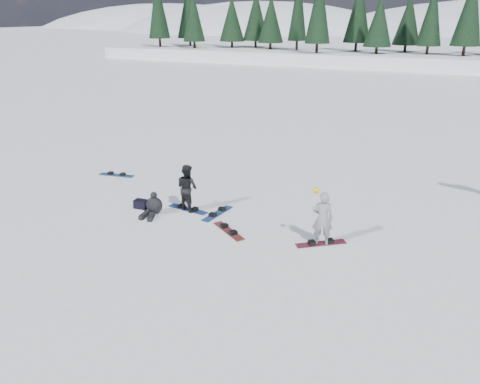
{
  "coord_description": "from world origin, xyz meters",
  "views": [
    {
      "loc": [
        5.46,
        -11.28,
        6.27
      ],
      "look_at": [
        -0.25,
        1.03,
        1.1
      ],
      "focal_mm": 35.0,
      "sensor_mm": 36.0,
      "label": 1
    }
  ],
  "objects_px": {
    "snowboarder_man": "(187,188)",
    "snowboarder_woman": "(322,218)",
    "gear_bag": "(141,204)",
    "snowboard_loose_b": "(229,231)",
    "seated_rider": "(154,206)",
    "snowboard_loose_c": "(117,175)",
    "snowboard_loose_a": "(217,214)"
  },
  "relations": [
    {
      "from": "gear_bag",
      "to": "snowboarder_man",
      "type": "bearing_deg",
      "value": 20.06
    },
    {
      "from": "snowboarder_woman",
      "to": "snowboard_loose_c",
      "type": "height_order",
      "value": "snowboarder_woman"
    },
    {
      "from": "seated_rider",
      "to": "snowboard_loose_c",
      "type": "height_order",
      "value": "seated_rider"
    },
    {
      "from": "gear_bag",
      "to": "snowboard_loose_b",
      "type": "bearing_deg",
      "value": -6.38
    },
    {
      "from": "snowboard_loose_b",
      "to": "snowboarder_man",
      "type": "bearing_deg",
      "value": -170.61
    },
    {
      "from": "snowboarder_man",
      "to": "snowboarder_woman",
      "type": "bearing_deg",
      "value": -171.36
    },
    {
      "from": "snowboarder_woman",
      "to": "gear_bag",
      "type": "distance_m",
      "value": 6.4
    },
    {
      "from": "seated_rider",
      "to": "snowboard_loose_a",
      "type": "bearing_deg",
      "value": 9.43
    },
    {
      "from": "snowboard_loose_c",
      "to": "snowboard_loose_a",
      "type": "xyz_separation_m",
      "value": [
        5.65,
        -1.8,
        0.0
      ]
    },
    {
      "from": "snowboard_loose_a",
      "to": "snowboarder_man",
      "type": "bearing_deg",
      "value": 101.54
    },
    {
      "from": "snowboard_loose_b",
      "to": "snowboard_loose_a",
      "type": "bearing_deg",
      "value": 166.55
    },
    {
      "from": "gear_bag",
      "to": "snowboard_loose_b",
      "type": "distance_m",
      "value": 3.58
    },
    {
      "from": "seated_rider",
      "to": "snowboard_loose_b",
      "type": "xyz_separation_m",
      "value": [
        2.86,
        -0.15,
        -0.28
      ]
    },
    {
      "from": "snowboarder_man",
      "to": "gear_bag",
      "type": "bearing_deg",
      "value": 35.7
    },
    {
      "from": "snowboard_loose_c",
      "to": "snowboard_loose_b",
      "type": "xyz_separation_m",
      "value": [
        6.59,
        -2.85,
        0.0
      ]
    },
    {
      "from": "snowboarder_woman",
      "to": "snowboard_loose_a",
      "type": "height_order",
      "value": "snowboarder_woman"
    },
    {
      "from": "gear_bag",
      "to": "seated_rider",
      "type": "bearing_deg",
      "value": -19.66
    },
    {
      "from": "snowboarder_woman",
      "to": "snowboard_loose_a",
      "type": "bearing_deg",
      "value": -26.69
    },
    {
      "from": "seated_rider",
      "to": "snowboard_loose_c",
      "type": "xyz_separation_m",
      "value": [
        -3.73,
        2.7,
        -0.28
      ]
    },
    {
      "from": "snowboard_loose_c",
      "to": "gear_bag",
      "type": "bearing_deg",
      "value": -48.29
    },
    {
      "from": "snowboarder_man",
      "to": "seated_rider",
      "type": "height_order",
      "value": "snowboarder_man"
    },
    {
      "from": "snowboarder_woman",
      "to": "gear_bag",
      "type": "xyz_separation_m",
      "value": [
        -6.37,
        0.03,
        -0.67
      ]
    },
    {
      "from": "snowboarder_woman",
      "to": "snowboarder_man",
      "type": "relative_size",
      "value": 1.09
    },
    {
      "from": "seated_rider",
      "to": "snowboard_loose_c",
      "type": "distance_m",
      "value": 4.61
    },
    {
      "from": "seated_rider",
      "to": "snowboard_loose_a",
      "type": "relative_size",
      "value": 0.66
    },
    {
      "from": "snowboard_loose_b",
      "to": "gear_bag",
      "type": "bearing_deg",
      "value": -151.61
    },
    {
      "from": "snowboard_loose_b",
      "to": "snowboard_loose_c",
      "type": "bearing_deg",
      "value": -168.6
    },
    {
      "from": "snowboard_loose_c",
      "to": "snowboard_loose_b",
      "type": "height_order",
      "value": "same"
    },
    {
      "from": "gear_bag",
      "to": "snowboard_loose_a",
      "type": "xyz_separation_m",
      "value": [
        2.62,
        0.65,
        -0.14
      ]
    },
    {
      "from": "gear_bag",
      "to": "snowboard_loose_a",
      "type": "height_order",
      "value": "gear_bag"
    },
    {
      "from": "snowboard_loose_b",
      "to": "snowboard_loose_a",
      "type": "distance_m",
      "value": 1.41
    },
    {
      "from": "snowboarder_man",
      "to": "gear_bag",
      "type": "xyz_separation_m",
      "value": [
        -1.54,
        -0.56,
        -0.66
      ]
    }
  ]
}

